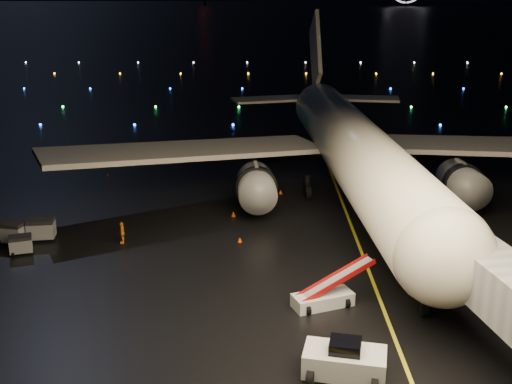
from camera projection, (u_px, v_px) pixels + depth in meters
ground at (252, 30)px, 327.93m from camera, size 2000.00×2000.00×0.00m
lane_centre at (355, 236)px, 56.47m from camera, size 0.25×80.00×0.02m
airliner at (350, 108)px, 66.07m from camera, size 66.67×63.70×17.92m
pushback_tug at (345, 358)px, 35.90m from camera, size 4.98×3.29×2.18m
belt_loader at (323, 286)px, 43.62m from camera, size 6.28×3.78×2.95m
crew_c at (122, 233)px, 54.61m from camera, size 0.58×1.15×1.89m
safety_cone_0 at (240, 239)px, 55.02m from camera, size 0.53×0.53×0.46m
safety_cone_1 at (281, 192)px, 67.88m from camera, size 0.51×0.51×0.45m
safety_cone_2 at (233, 214)px, 61.16m from camera, size 0.58×0.58×0.51m
safety_cone_3 at (107, 174)px, 74.25m from camera, size 0.49×0.49×0.48m
taxiway_lights at (243, 84)px, 143.13m from camera, size 164.00×92.00×0.36m
baggage_cart_0 at (41, 229)px, 55.38m from camera, size 2.40×1.82×1.90m
baggage_cart_1 at (21, 245)px, 52.55m from camera, size 2.11×1.78×1.52m
baggage_cart_2 at (12, 232)px, 54.69m from camera, size 2.46×1.94×1.87m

